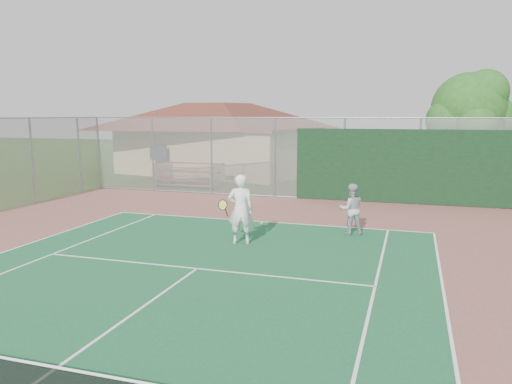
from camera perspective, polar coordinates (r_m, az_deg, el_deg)
back_fence at (r=21.27m, az=10.28°, el=3.41°), size 20.08×0.11×3.53m
side_fence_left at (r=22.23m, az=-24.21°, el=3.22°), size 0.08×9.00×3.50m
clubhouse at (r=31.53m, az=-4.31°, el=6.98°), size 13.22×10.05×5.15m
bleachers at (r=25.64m, az=-7.55°, el=2.03°), size 3.21×1.96×1.18m
tree at (r=26.37m, az=23.31°, el=8.45°), size 4.12×3.90×5.75m
player_white_front at (r=13.99m, az=-1.80°, el=-2.04°), size 1.01×0.75×1.97m
player_grey_back at (r=15.40m, az=10.82°, el=-2.00°), size 0.91×0.81×1.55m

